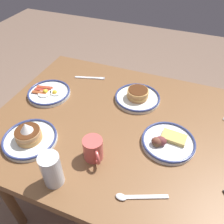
{
  "coord_description": "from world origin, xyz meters",
  "views": [
    {
      "loc": [
        -0.22,
        0.72,
        1.49
      ],
      "look_at": [
        0.08,
        -0.03,
        0.75
      ],
      "focal_mm": 36.57,
      "sensor_mm": 36.0,
      "label": 1
    }
  ],
  "objects_px": {
    "plate_near_main": "(138,97)",
    "tea_spoon": "(134,197)",
    "drinking_glass": "(52,171)",
    "fork_far": "(90,78)",
    "plate_far_companion": "(49,93)",
    "coffee_mug": "(93,149)",
    "plate_center_pancakes": "(29,137)",
    "plate_far_side": "(167,142)"
  },
  "relations": [
    {
      "from": "plate_near_main",
      "to": "tea_spoon",
      "type": "relative_size",
      "value": 1.34
    },
    {
      "from": "drinking_glass",
      "to": "tea_spoon",
      "type": "xyz_separation_m",
      "value": [
        -0.3,
        -0.04,
        -0.06
      ]
    },
    {
      "from": "fork_far",
      "to": "plate_far_companion",
      "type": "bearing_deg",
      "value": 58.21
    },
    {
      "from": "coffee_mug",
      "to": "drinking_glass",
      "type": "xyz_separation_m",
      "value": [
        0.09,
        0.15,
        0.01
      ]
    },
    {
      "from": "plate_center_pancakes",
      "to": "coffee_mug",
      "type": "height_order",
      "value": "plate_center_pancakes"
    },
    {
      "from": "plate_center_pancakes",
      "to": "plate_far_side",
      "type": "bearing_deg",
      "value": -160.43
    },
    {
      "from": "coffee_mug",
      "to": "drinking_glass",
      "type": "distance_m",
      "value": 0.18
    },
    {
      "from": "plate_center_pancakes",
      "to": "fork_far",
      "type": "relative_size",
      "value": 1.34
    },
    {
      "from": "plate_center_pancakes",
      "to": "fork_far",
      "type": "xyz_separation_m",
      "value": [
        -0.03,
        -0.54,
        -0.02
      ]
    },
    {
      "from": "plate_far_side",
      "to": "coffee_mug",
      "type": "xyz_separation_m",
      "value": [
        0.26,
        0.18,
        0.04
      ]
    },
    {
      "from": "fork_far",
      "to": "tea_spoon",
      "type": "distance_m",
      "value": 0.78
    },
    {
      "from": "fork_far",
      "to": "tea_spoon",
      "type": "height_order",
      "value": "tea_spoon"
    },
    {
      "from": "coffee_mug",
      "to": "drinking_glass",
      "type": "relative_size",
      "value": 0.69
    },
    {
      "from": "plate_far_side",
      "to": "drinking_glass",
      "type": "xyz_separation_m",
      "value": [
        0.35,
        0.33,
        0.05
      ]
    },
    {
      "from": "drinking_glass",
      "to": "fork_far",
      "type": "height_order",
      "value": "drinking_glass"
    },
    {
      "from": "tea_spoon",
      "to": "coffee_mug",
      "type": "bearing_deg",
      "value": -27.77
    },
    {
      "from": "drinking_glass",
      "to": "tea_spoon",
      "type": "distance_m",
      "value": 0.31
    },
    {
      "from": "tea_spoon",
      "to": "plate_far_companion",
      "type": "bearing_deg",
      "value": -33.28
    },
    {
      "from": "plate_far_companion",
      "to": "coffee_mug",
      "type": "bearing_deg",
      "value": 144.12
    },
    {
      "from": "drinking_glass",
      "to": "tea_spoon",
      "type": "bearing_deg",
      "value": -171.57
    },
    {
      "from": "plate_far_side",
      "to": "plate_far_companion",
      "type": "bearing_deg",
      "value": -9.61
    },
    {
      "from": "plate_far_side",
      "to": "plate_center_pancakes",
      "type": "bearing_deg",
      "value": 19.57
    },
    {
      "from": "plate_near_main",
      "to": "plate_far_side",
      "type": "xyz_separation_m",
      "value": [
        -0.2,
        0.25,
        -0.0
      ]
    },
    {
      "from": "fork_far",
      "to": "coffee_mug",
      "type": "bearing_deg",
      "value": 116.96
    },
    {
      "from": "plate_near_main",
      "to": "fork_far",
      "type": "bearing_deg",
      "value": -15.77
    },
    {
      "from": "drinking_glass",
      "to": "tea_spoon",
      "type": "relative_size",
      "value": 0.81
    },
    {
      "from": "plate_near_main",
      "to": "fork_far",
      "type": "height_order",
      "value": "plate_near_main"
    },
    {
      "from": "plate_far_side",
      "to": "fork_far",
      "type": "height_order",
      "value": "plate_far_side"
    },
    {
      "from": "plate_far_side",
      "to": "tea_spoon",
      "type": "distance_m",
      "value": 0.29
    },
    {
      "from": "coffee_mug",
      "to": "plate_far_companion",
      "type": "bearing_deg",
      "value": -35.88
    },
    {
      "from": "fork_far",
      "to": "tea_spoon",
      "type": "bearing_deg",
      "value": 126.9
    },
    {
      "from": "plate_far_companion",
      "to": "coffee_mug",
      "type": "xyz_separation_m",
      "value": [
        -0.4,
        0.29,
        0.04
      ]
    },
    {
      "from": "coffee_mug",
      "to": "tea_spoon",
      "type": "relative_size",
      "value": 0.56
    },
    {
      "from": "plate_far_companion",
      "to": "plate_far_side",
      "type": "height_order",
      "value": "plate_far_side"
    },
    {
      "from": "coffee_mug",
      "to": "plate_near_main",
      "type": "bearing_deg",
      "value": -98.45
    },
    {
      "from": "plate_center_pancakes",
      "to": "tea_spoon",
      "type": "xyz_separation_m",
      "value": [
        -0.5,
        0.09,
        -0.02
      ]
    },
    {
      "from": "coffee_mug",
      "to": "tea_spoon",
      "type": "height_order",
      "value": "coffee_mug"
    },
    {
      "from": "plate_far_companion",
      "to": "fork_far",
      "type": "xyz_separation_m",
      "value": [
        -0.14,
        -0.22,
        -0.01
      ]
    },
    {
      "from": "plate_center_pancakes",
      "to": "plate_far_companion",
      "type": "xyz_separation_m",
      "value": [
        0.11,
        -0.31,
        -0.01
      ]
    },
    {
      "from": "plate_near_main",
      "to": "plate_far_side",
      "type": "height_order",
      "value": "plate_near_main"
    },
    {
      "from": "plate_far_companion",
      "to": "tea_spoon",
      "type": "xyz_separation_m",
      "value": [
        -0.61,
        0.4,
        -0.01
      ]
    },
    {
      "from": "plate_far_companion",
      "to": "tea_spoon",
      "type": "distance_m",
      "value": 0.72
    }
  ]
}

